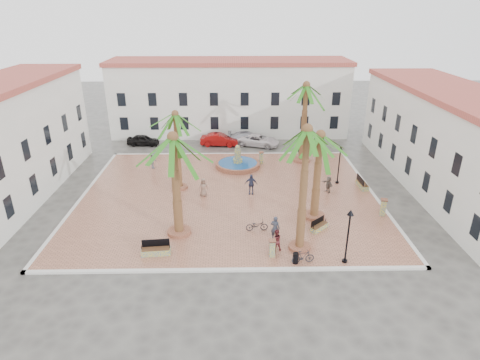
{
  "coord_description": "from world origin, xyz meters",
  "views": [
    {
      "loc": [
        0.4,
        -32.3,
        15.67
      ],
      "look_at": [
        1.0,
        0.0,
        1.6
      ],
      "focal_mm": 30.0,
      "sensor_mm": 36.0,
      "label": 1
    }
  ],
  "objects_px": {
    "fountain": "(238,164)",
    "palm_ne": "(306,94)",
    "litter_bin": "(296,258)",
    "car_white": "(258,140)",
    "bollard_e": "(383,207)",
    "pedestrian_fountain_b": "(251,184)",
    "cyclist_a": "(275,228)",
    "pedestrian_east": "(328,184)",
    "palm_e": "(320,146)",
    "bollard_se": "(272,248)",
    "bollard_n": "(261,158)",
    "palm_sw": "(174,150)",
    "lamppost_s": "(349,227)",
    "palm_s": "(307,143)",
    "car_silver": "(248,138)",
    "bicycle_b": "(303,257)",
    "bench_s": "(156,251)",
    "car_black": "(143,140)",
    "pedestrian_fountain_a": "(203,187)",
    "bench_se": "(319,227)",
    "car_red": "(219,140)",
    "lamppost_e": "(340,158)",
    "bicycle_a": "(257,225)",
    "palm_nw": "(176,123)",
    "pedestrian_north": "(153,160)",
    "bench_ne": "(303,156)",
    "cyclist_b": "(276,240)"
  },
  "relations": [
    {
      "from": "car_silver",
      "to": "bicycle_b",
      "type": "bearing_deg",
      "value": -170.82
    },
    {
      "from": "palm_s",
      "to": "cyclist_b",
      "type": "xyz_separation_m",
      "value": [
        -1.68,
        -0.23,
        -6.89
      ]
    },
    {
      "from": "palm_s",
      "to": "car_black",
      "type": "xyz_separation_m",
      "value": [
        -15.5,
        23.23,
        -7.2
      ]
    },
    {
      "from": "litter_bin",
      "to": "car_white",
      "type": "distance_m",
      "value": 24.53
    },
    {
      "from": "bench_s",
      "to": "bollard_se",
      "type": "distance_m",
      "value": 7.86
    },
    {
      "from": "palm_e",
      "to": "pedestrian_fountain_a",
      "type": "distance_m",
      "value": 11.18
    },
    {
      "from": "palm_nw",
      "to": "pedestrian_fountain_b",
      "type": "height_order",
      "value": "palm_nw"
    },
    {
      "from": "bollard_e",
      "to": "pedestrian_north",
      "type": "distance_m",
      "value": 22.86
    },
    {
      "from": "bicycle_b",
      "to": "bench_s",
      "type": "bearing_deg",
      "value": 73.3
    },
    {
      "from": "bench_s",
      "to": "car_black",
      "type": "height_order",
      "value": "car_black"
    },
    {
      "from": "bench_ne",
      "to": "bicycle_a",
      "type": "relative_size",
      "value": 1.16
    },
    {
      "from": "palm_e",
      "to": "car_red",
      "type": "bearing_deg",
      "value": 113.62
    },
    {
      "from": "bollard_n",
      "to": "pedestrian_north",
      "type": "relative_size",
      "value": 0.74
    },
    {
      "from": "palm_e",
      "to": "bollard_se",
      "type": "distance_m",
      "value": 8.51
    },
    {
      "from": "cyclist_a",
      "to": "pedestrian_east",
      "type": "height_order",
      "value": "cyclist_a"
    },
    {
      "from": "palm_nw",
      "to": "bench_se",
      "type": "height_order",
      "value": "palm_nw"
    },
    {
      "from": "bench_se",
      "to": "pedestrian_fountain_b",
      "type": "xyz_separation_m",
      "value": [
        -4.87,
        6.39,
        0.69
      ]
    },
    {
      "from": "lamppost_s",
      "to": "bollard_e",
      "type": "relative_size",
      "value": 2.72
    },
    {
      "from": "palm_nw",
      "to": "palm_sw",
      "type": "relative_size",
      "value": 0.93
    },
    {
      "from": "pedestrian_fountain_b",
      "to": "litter_bin",
      "type": "bearing_deg",
      "value": -72.17
    },
    {
      "from": "bench_s",
      "to": "bicycle_a",
      "type": "height_order",
      "value": "bench_s"
    },
    {
      "from": "palm_s",
      "to": "pedestrian_fountain_a",
      "type": "distance_m",
      "value": 13.11
    },
    {
      "from": "bollard_e",
      "to": "pedestrian_fountain_a",
      "type": "relative_size",
      "value": 0.86
    },
    {
      "from": "bollard_se",
      "to": "palm_s",
      "type": "bearing_deg",
      "value": 25.18
    },
    {
      "from": "lamppost_e",
      "to": "bicycle_a",
      "type": "height_order",
      "value": "lamppost_e"
    },
    {
      "from": "bench_ne",
      "to": "lamppost_e",
      "type": "relative_size",
      "value": 0.52
    },
    {
      "from": "palm_ne",
      "to": "lamppost_e",
      "type": "relative_size",
      "value": 2.32
    },
    {
      "from": "palm_nw",
      "to": "bicycle_b",
      "type": "distance_m",
      "value": 16.34
    },
    {
      "from": "bollard_e",
      "to": "pedestrian_fountain_b",
      "type": "height_order",
      "value": "pedestrian_fountain_b"
    },
    {
      "from": "palm_e",
      "to": "cyclist_a",
      "type": "relative_size",
      "value": 3.87
    },
    {
      "from": "car_silver",
      "to": "bollard_se",
      "type": "bearing_deg",
      "value": -175.16
    },
    {
      "from": "bollard_se",
      "to": "car_black",
      "type": "distance_m",
      "value": 27.69
    },
    {
      "from": "fountain",
      "to": "palm_e",
      "type": "bearing_deg",
      "value": -61.79
    },
    {
      "from": "bench_s",
      "to": "cyclist_a",
      "type": "relative_size",
      "value": 1.08
    },
    {
      "from": "bicycle_a",
      "to": "litter_bin",
      "type": "bearing_deg",
      "value": -155.17
    },
    {
      "from": "bollard_n",
      "to": "palm_sw",
      "type": "bearing_deg",
      "value": -116.38
    },
    {
      "from": "bollard_e",
      "to": "lamppost_s",
      "type": "bearing_deg",
      "value": -126.41
    },
    {
      "from": "palm_s",
      "to": "car_red",
      "type": "xyz_separation_m",
      "value": [
        -6.22,
        22.94,
        -7.11
      ]
    },
    {
      "from": "fountain",
      "to": "palm_ne",
      "type": "relative_size",
      "value": 0.54
    },
    {
      "from": "bicycle_a",
      "to": "car_white",
      "type": "distance_m",
      "value": 20.37
    },
    {
      "from": "bollard_e",
      "to": "bollard_n",
      "type": "bearing_deg",
      "value": 127.56
    },
    {
      "from": "fountain",
      "to": "car_silver",
      "type": "distance_m",
      "value": 8.18
    },
    {
      "from": "palm_sw",
      "to": "pedestrian_north",
      "type": "xyz_separation_m",
      "value": [
        -4.24,
        13.02,
        -5.65
      ]
    },
    {
      "from": "pedestrian_fountain_a",
      "to": "fountain",
      "type": "bearing_deg",
      "value": 48.99
    },
    {
      "from": "bollard_n",
      "to": "pedestrian_fountain_b",
      "type": "height_order",
      "value": "pedestrian_fountain_b"
    },
    {
      "from": "lamppost_e",
      "to": "car_black",
      "type": "xyz_separation_m",
      "value": [
        -20.84,
        12.13,
        -2.0
      ]
    },
    {
      "from": "pedestrian_north",
      "to": "bollard_se",
      "type": "bearing_deg",
      "value": -126.79
    },
    {
      "from": "palm_sw",
      "to": "car_silver",
      "type": "xyz_separation_m",
      "value": [
        5.95,
        21.42,
        -5.97
      ]
    },
    {
      "from": "palm_s",
      "to": "cyclist_a",
      "type": "distance_m",
      "value": 7.06
    },
    {
      "from": "palm_nw",
      "to": "palm_e",
      "type": "distance_m",
      "value": 12.78
    }
  ]
}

